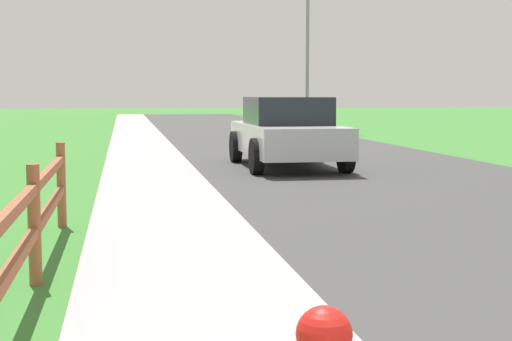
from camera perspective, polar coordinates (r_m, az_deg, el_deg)
ground_plane at (r=26.38m, az=-6.41°, el=2.12°), size 120.00×120.00×0.00m
road_asphalt at (r=28.78m, az=0.33°, el=2.46°), size 7.00×66.00×0.01m
curb_concrete at (r=28.37m, az=-12.72°, el=2.28°), size 6.00×66.00×0.01m
grass_verge at (r=28.49m, az=-15.73°, el=2.22°), size 5.00×66.00×0.00m
rail_fence at (r=5.39m, az=-17.82°, el=-5.58°), size 0.11×8.90×1.05m
parked_suv_silver at (r=17.16m, az=2.31°, el=2.85°), size 2.11×4.64×1.57m
street_lamp at (r=32.26m, az=4.03°, el=9.49°), size 1.17×0.20×6.34m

